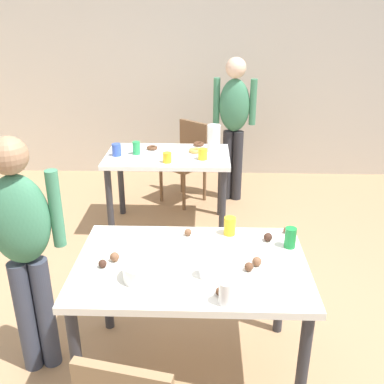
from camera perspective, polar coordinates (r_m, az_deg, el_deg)
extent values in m
plane|color=#9E7A56|center=(3.08, 1.65, -18.75)|extent=(6.40, 6.40, 0.00)
cube|color=#BCB2A3|center=(5.54, 2.01, 15.39)|extent=(6.40, 0.10, 2.60)
cube|color=silver|center=(2.47, -0.10, -9.40)|extent=(1.27, 0.83, 0.04)
cylinder|color=#2D2D33|center=(2.51, -14.50, -20.55)|extent=(0.06, 0.06, 0.71)
cylinder|color=#2D2D33|center=(2.47, 13.96, -21.20)|extent=(0.06, 0.06, 0.71)
cylinder|color=#2D2D33|center=(3.04, -10.94, -11.39)|extent=(0.06, 0.06, 0.71)
cylinder|color=#2D2D33|center=(3.01, 11.34, -11.78)|extent=(0.06, 0.06, 0.71)
cube|color=white|center=(4.16, -3.14, 4.57)|extent=(1.14, 0.68, 0.04)
cylinder|color=#2D2D33|center=(4.11, -10.49, -1.65)|extent=(0.06, 0.06, 0.71)
cylinder|color=#2D2D33|center=(4.02, 3.93, -1.87)|extent=(0.06, 0.06, 0.71)
cylinder|color=#2D2D33|center=(4.62, -9.09, 1.30)|extent=(0.06, 0.06, 0.71)
cylinder|color=#2D2D33|center=(4.54, 3.71, 1.16)|extent=(0.06, 0.06, 0.71)
cube|color=brown|center=(4.83, -1.19, 3.56)|extent=(0.56, 0.56, 0.04)
cube|color=brown|center=(4.89, 0.22, 6.64)|extent=(0.32, 0.27, 0.42)
cylinder|color=brown|center=(4.69, -1.05, -0.01)|extent=(0.04, 0.04, 0.41)
cylinder|color=brown|center=(4.91, -3.98, 1.03)|extent=(0.04, 0.04, 0.41)
cylinder|color=brown|center=(4.93, 1.62, 1.16)|extent=(0.04, 0.04, 0.41)
cylinder|color=brown|center=(5.14, -1.29, 2.11)|extent=(0.04, 0.04, 0.41)
cylinder|color=#383D4C|center=(2.86, -20.51, -14.79)|extent=(0.11, 0.11, 0.73)
cylinder|color=#383D4C|center=(2.85, -18.25, -14.59)|extent=(0.11, 0.11, 0.73)
ellipsoid|color=#3D7A56|center=(2.53, -21.25, -3.36)|extent=(0.37, 0.29, 0.52)
sphere|color=#997051|center=(2.40, -22.48, 4.34)|extent=(0.20, 0.20, 0.20)
cylinder|color=#3D7A56|center=(2.50, -17.07, -2.10)|extent=(0.09, 0.09, 0.44)
cylinder|color=#28282D|center=(4.92, 5.81, 3.34)|extent=(0.11, 0.11, 0.78)
cylinder|color=#28282D|center=(4.93, 4.54, 3.43)|extent=(0.11, 0.11, 0.78)
ellipsoid|color=#3D7A56|center=(4.74, 5.47, 10.99)|extent=(0.35, 0.25, 0.55)
sphere|color=beige|center=(4.68, 5.65, 15.57)|extent=(0.21, 0.21, 0.21)
cylinder|color=#3D7A56|center=(4.72, 7.83, 11.33)|extent=(0.08, 0.08, 0.47)
cylinder|color=#3D7A56|center=(4.76, 3.17, 11.60)|extent=(0.08, 0.08, 0.47)
cylinder|color=white|center=(2.32, -6.40, -10.05)|extent=(0.20, 0.20, 0.09)
cylinder|color=#198438|center=(2.63, 12.49, -5.74)|extent=(0.07, 0.07, 0.12)
cube|color=silver|center=(2.62, 3.10, -6.70)|extent=(0.17, 0.02, 0.01)
cylinder|color=yellow|center=(2.71, 4.86, -4.37)|extent=(0.07, 0.07, 0.11)
cylinder|color=white|center=(2.31, 1.99, -9.80)|extent=(0.08, 0.08, 0.10)
cylinder|color=white|center=(2.13, 4.42, -12.78)|extent=(0.07, 0.07, 0.12)
sphere|color=brown|center=(2.44, 8.32, -8.80)|extent=(0.05, 0.05, 0.05)
sphere|color=brown|center=(2.79, 12.02, -4.81)|extent=(0.04, 0.04, 0.04)
sphere|color=brown|center=(2.39, 7.30, -9.48)|extent=(0.05, 0.05, 0.05)
sphere|color=#3D2319|center=(2.45, -11.40, -8.98)|extent=(0.04, 0.04, 0.04)
sphere|color=brown|center=(2.71, -0.52, -5.17)|extent=(0.04, 0.04, 0.04)
sphere|color=brown|center=(2.20, 3.60, -12.60)|extent=(0.04, 0.04, 0.04)
sphere|color=#3D2319|center=(2.68, 9.71, -5.72)|extent=(0.05, 0.05, 0.05)
sphere|color=brown|center=(2.49, -9.90, -8.18)|extent=(0.05, 0.05, 0.05)
cylinder|color=white|center=(4.20, 2.81, 6.89)|extent=(0.12, 0.12, 0.25)
cylinder|color=green|center=(4.17, -7.14, 5.63)|extent=(0.07, 0.07, 0.12)
cylinder|color=#3351B2|center=(4.15, -9.64, 5.35)|extent=(0.08, 0.08, 0.11)
cylinder|color=yellow|center=(3.92, -3.19, 4.43)|extent=(0.08, 0.08, 0.09)
cylinder|color=yellow|center=(3.99, 1.38, 4.89)|extent=(0.08, 0.08, 0.10)
torus|color=brown|center=(4.30, -5.15, 5.67)|extent=(0.10, 0.10, 0.03)
torus|color=brown|center=(4.40, 0.85, 6.17)|extent=(0.11, 0.11, 0.03)
torus|color=gold|center=(4.20, 0.41, 5.36)|extent=(0.12, 0.12, 0.04)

